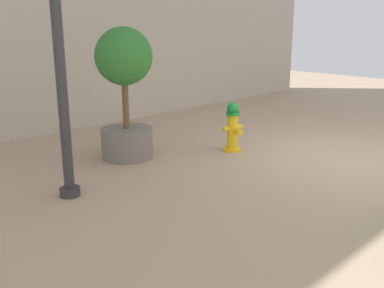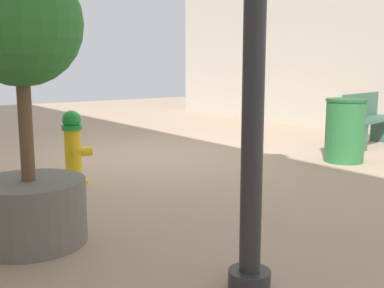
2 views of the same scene
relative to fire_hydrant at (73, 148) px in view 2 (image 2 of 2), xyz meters
The scene contains 5 objects.
ground_plane 2.00m from the fire_hydrant, 148.40° to the right, with size 23.40×23.40×0.00m, color tan.
fire_hydrant is the anchor object (origin of this frame).
bench_near 5.46m from the fire_hydrant, behind, with size 1.51×0.70×0.95m.
planter_tree 2.10m from the fire_hydrant, 57.56° to the left, with size 0.97×0.97×2.25m.
trash_bin 4.01m from the fire_hydrant, 164.03° to the left, with size 0.61×0.61×0.96m.
Camera 2 is at (3.81, 6.41, 1.44)m, focal length 43.79 mm.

